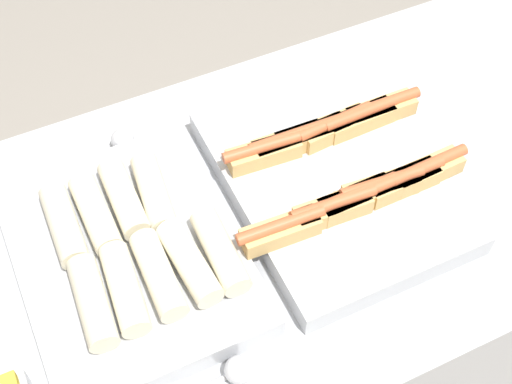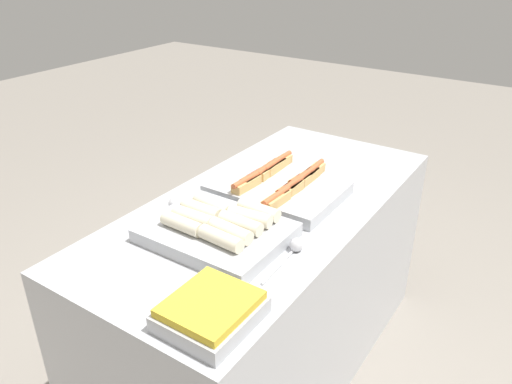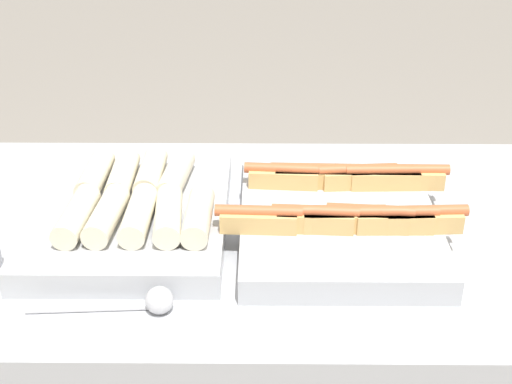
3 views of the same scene
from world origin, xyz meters
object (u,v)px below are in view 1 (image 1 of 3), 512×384
tray_wraps (131,254)px  serving_spoon_near (227,376)px  serving_spoon_far (115,144)px  tray_hotdogs (335,175)px

tray_wraps → serving_spoon_near: (0.06, -0.27, -0.02)m
tray_wraps → serving_spoon_near: size_ratio=1.92×
serving_spoon_near → serving_spoon_far: bearing=90.7°
tray_hotdogs → serving_spoon_far: tray_hotdogs is taller
tray_wraps → serving_spoon_far: size_ratio=2.08×
tray_hotdogs → serving_spoon_far: 0.44m
tray_hotdogs → tray_wraps: 0.41m
serving_spoon_near → serving_spoon_far: same height
serving_spoon_near → serving_spoon_far: size_ratio=1.08×
tray_hotdogs → serving_spoon_near: 0.44m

